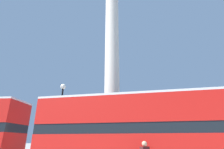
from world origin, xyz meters
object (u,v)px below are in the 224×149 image
at_px(bus_a, 131,130).
at_px(equestrian_statue, 206,143).
at_px(street_lamp, 60,116).
at_px(monument_column, 112,88).

distance_m(bus_a, equestrian_statue, 13.20).
bearing_deg(street_lamp, monument_column, 46.04).
distance_m(monument_column, street_lamp, 6.10).
xyz_separation_m(bus_a, equestrian_statue, (7.44, 10.87, -0.85)).
bearing_deg(street_lamp, equestrian_statue, 31.91).
relative_size(equestrian_statue, street_lamp, 0.90).
xyz_separation_m(equestrian_statue, street_lamp, (-13.08, -8.14, 2.04)).
bearing_deg(equestrian_statue, bus_a, -146.76).
relative_size(monument_column, bus_a, 2.08).
height_order(bus_a, street_lamp, street_lamp).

